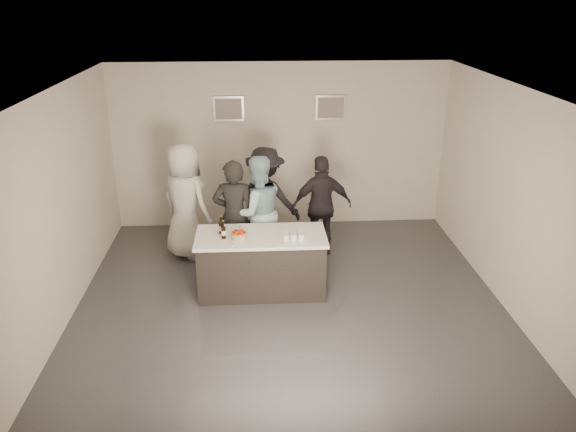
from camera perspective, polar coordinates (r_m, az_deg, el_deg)
The scene contains 19 objects.
floor at distance 8.05m, azimuth 0.21°, elevation -8.96°, with size 6.00×6.00×0.00m, color #3D3D42.
ceiling at distance 6.99m, azimuth 0.25°, elevation 12.61°, with size 6.00×6.00×0.00m, color white.
wall_back at distance 10.24m, azimuth -0.82°, elevation 7.09°, with size 6.00×0.04×3.00m, color beige.
wall_front at distance 4.72m, azimuth 2.54°, elevation -12.11°, with size 6.00×0.04×3.00m, color beige.
wall_left at distance 7.81m, azimuth -22.32°, elevation 0.52°, with size 0.04×6.00×3.00m, color beige.
wall_right at distance 8.13m, azimuth 21.84°, elevation 1.43°, with size 0.04×6.00×3.00m, color beige.
picture_left at distance 10.05m, azimuth -6.06°, elevation 10.78°, with size 0.54×0.04×0.44m, color #B2B2B7.
picture_right at distance 10.13m, azimuth 4.35°, elevation 10.93°, with size 0.54×0.04×0.44m, color #B2B2B7.
bar_counter at distance 8.19m, azimuth -2.71°, elevation -4.80°, with size 1.86×0.86×0.90m, color white.
cake at distance 7.89m, azimuth -5.00°, elevation -2.03°, with size 0.22×0.22×0.08m, color orange.
beer_bottle_a at distance 8.04m, azimuth -6.83°, elevation -0.92°, with size 0.07×0.07×0.26m, color black.
beer_bottle_b at distance 7.88m, azimuth -6.58°, elevation -1.39°, with size 0.07×0.07×0.26m, color black.
tumbler_cluster at distance 7.91m, azimuth 0.52°, elevation -1.86°, with size 0.30×0.30×0.08m, color yellow.
candles at distance 7.73m, azimuth -5.13°, elevation -2.85°, with size 0.24×0.08×0.01m, color pink.
person_main_black at distance 8.66m, azimuth -5.47°, elevation -0.05°, with size 0.66×0.43×1.80m, color black.
person_main_blue at distance 8.78m, azimuth -3.13°, elevation 0.40°, with size 0.89×0.69×1.82m, color #9DC8CE.
person_guest_left at distance 9.22m, azimuth -10.39°, elevation 1.45°, with size 0.94×0.61×1.92m, color silver.
person_guest_right at distance 9.20m, azimuth 3.44°, elevation 1.02°, with size 0.99×0.41×1.70m, color black.
person_guest_back at distance 9.35m, azimuth -2.30°, elevation 1.68°, with size 1.15×0.66×1.78m, color black.
Camera 1 is at (-0.43, -6.88, 4.15)m, focal length 35.00 mm.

